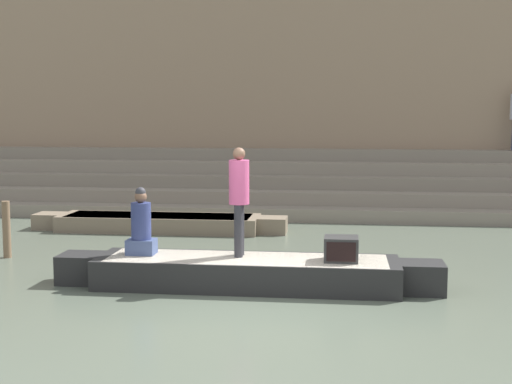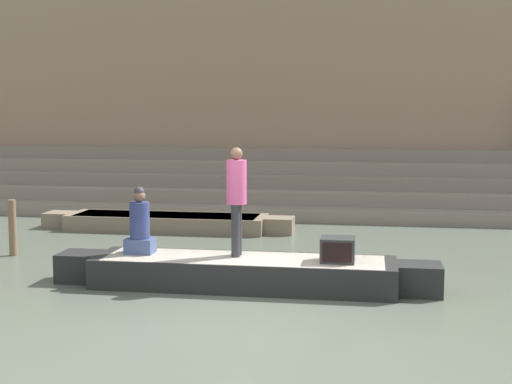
{
  "view_description": "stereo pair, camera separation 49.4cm",
  "coord_description": "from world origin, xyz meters",
  "views": [
    {
      "loc": [
        1.19,
        -9.48,
        2.75
      ],
      "look_at": [
        -0.28,
        2.53,
        1.36
      ],
      "focal_mm": 50.0,
      "sensor_mm": 36.0,
      "label": 1
    },
    {
      "loc": [
        1.68,
        -9.41,
        2.75
      ],
      "look_at": [
        -0.28,
        2.53,
        1.36
      ],
      "focal_mm": 50.0,
      "sensor_mm": 36.0,
      "label": 2
    }
  ],
  "objects": [
    {
      "name": "rowboat_main",
      "position": [
        -0.28,
        1.33,
        0.25
      ],
      "size": [
        6.04,
        1.29,
        0.46
      ],
      "rotation": [
        0.0,
        0.0,
        -0.04
      ],
      "color": "black",
      "rests_on": "ground"
    },
    {
      "name": "ground_plane",
      "position": [
        0.0,
        0.0,
        0.0
      ],
      "size": [
        120.0,
        120.0,
        0.0
      ],
      "primitive_type": "plane",
      "color": "#566051"
    },
    {
      "name": "back_wall",
      "position": [
        0.0,
        11.87,
        3.37
      ],
      "size": [
        34.2,
        1.28,
        6.79
      ],
      "color": "#937A60",
      "rests_on": "ground"
    },
    {
      "name": "mooring_post",
      "position": [
        -5.05,
        3.02,
        0.54
      ],
      "size": [
        0.15,
        0.15,
        1.07
      ],
      "primitive_type": "cylinder",
      "color": "brown",
      "rests_on": "ground"
    },
    {
      "name": "person_rowing",
      "position": [
        -1.99,
        1.43,
        0.9
      ],
      "size": [
        0.45,
        0.35,
        1.08
      ],
      "rotation": [
        0.0,
        0.0,
        -0.23
      ],
      "color": "#3D4C75",
      "rests_on": "rowboat_main"
    },
    {
      "name": "tv_set",
      "position": [
        1.18,
        1.29,
        0.65
      ],
      "size": [
        0.52,
        0.48,
        0.37
      ],
      "rotation": [
        0.0,
        0.0,
        0.02
      ],
      "color": "#2D2D2D",
      "rests_on": "rowboat_main"
    },
    {
      "name": "moored_boat_shore",
      "position": [
        -2.99,
        6.3,
        0.2
      ],
      "size": [
        5.88,
        1.2,
        0.36
      ],
      "rotation": [
        0.0,
        0.0,
        0.05
      ],
      "color": "#756651",
      "rests_on": "ground"
    },
    {
      "name": "ghat_steps",
      "position": [
        0.0,
        10.01,
        0.61
      ],
      "size": [
        36.0,
        3.45,
        1.66
      ],
      "color": "gray",
      "rests_on": "ground"
    },
    {
      "name": "person_standing",
      "position": [
        -0.42,
        1.47,
        1.46
      ],
      "size": [
        0.32,
        0.32,
        1.72
      ],
      "rotation": [
        0.0,
        0.0,
        0.02
      ],
      "color": "#28282D",
      "rests_on": "rowboat_main"
    }
  ]
}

